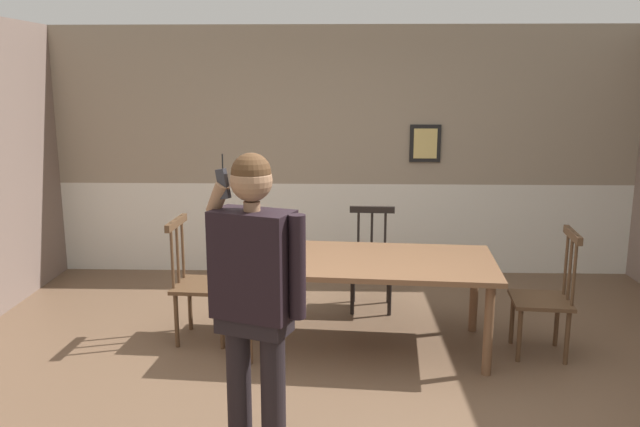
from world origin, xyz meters
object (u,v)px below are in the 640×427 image
object	(u,v)px
chair_at_table_head	(546,297)
person_figure	(255,285)
dining_table	(368,268)
chair_near_window	(199,282)
chair_by_doorway	(371,260)

from	to	relation	value
chair_at_table_head	person_figure	size ratio (longest dim) A/B	0.57
dining_table	person_figure	size ratio (longest dim) A/B	1.17
chair_near_window	chair_by_doorway	xyz separation A→B (m)	(1.44, 0.79, -0.03)
dining_table	chair_at_table_head	bearing A→B (deg)	-4.63
chair_near_window	chair_at_table_head	world-z (taller)	chair_near_window
chair_at_table_head	person_figure	xyz separation A→B (m)	(-2.06, -1.44, 0.55)
dining_table	person_figure	bearing A→B (deg)	-114.07
dining_table	chair_near_window	bearing A→B (deg)	175.44
chair_near_window	person_figure	distance (m)	1.87
chair_near_window	person_figure	size ratio (longest dim) A/B	0.58
dining_table	person_figure	world-z (taller)	person_figure
chair_by_doorway	chair_at_table_head	world-z (taller)	chair_at_table_head
dining_table	chair_by_doorway	xyz separation A→B (m)	(0.07, 0.90, -0.20)
person_figure	dining_table	bearing A→B (deg)	-93.61
chair_near_window	chair_at_table_head	size ratio (longest dim) A/B	1.02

